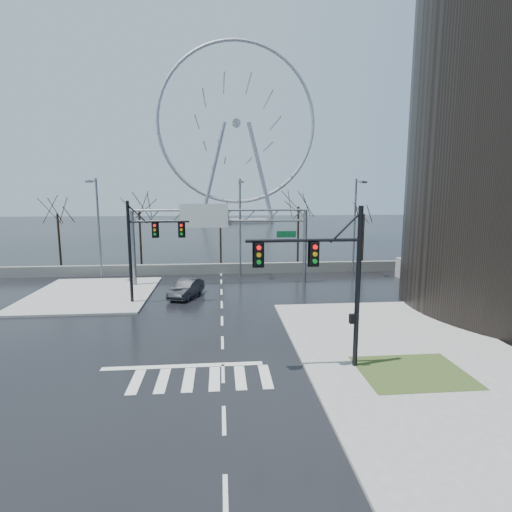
{
  "coord_description": "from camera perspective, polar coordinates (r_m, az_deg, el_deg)",
  "views": [
    {
      "loc": [
        -0.05,
        -22.13,
        8.6
      ],
      "look_at": [
        2.56,
        6.65,
        4.0
      ],
      "focal_mm": 28.0,
      "sensor_mm": 36.0,
      "label": 1
    }
  ],
  "objects": [
    {
      "name": "ground",
      "position": [
        23.74,
        -4.82,
        -12.23
      ],
      "size": [
        260.0,
        260.0,
        0.0
      ],
      "primitive_type": "plane",
      "color": "black",
      "rests_on": "ground"
    },
    {
      "name": "grass_strip",
      "position": [
        21.13,
        21.48,
        -15.17
      ],
      "size": [
        5.0,
        4.0,
        0.02
      ],
      "primitive_type": "cube",
      "color": "#33441C",
      "rests_on": "sidewalk_near"
    },
    {
      "name": "tree_far_right",
      "position": [
        49.28,
        15.14,
        5.03
      ],
      "size": [
        3.4,
        3.4,
        6.8
      ],
      "color": "black",
      "rests_on": "ground"
    },
    {
      "name": "streetlight_right",
      "position": [
        42.75,
        14.08,
        5.14
      ],
      "size": [
        0.5,
        2.55,
        10.0
      ],
      "color": "slate",
      "rests_on": "ground"
    },
    {
      "name": "tree_far_left",
      "position": [
        49.59,
        -26.48,
        4.6
      ],
      "size": [
        3.5,
        3.5,
        7.0
      ],
      "color": "black",
      "rests_on": "ground"
    },
    {
      "name": "signal_mast_near",
      "position": [
        19.18,
        10.63,
        -2.32
      ],
      "size": [
        5.52,
        0.41,
        8.0
      ],
      "color": "black",
      "rests_on": "ground"
    },
    {
      "name": "streetlight_mid",
      "position": [
        40.43,
        -2.27,
        5.19
      ],
      "size": [
        0.5,
        2.55,
        10.0
      ],
      "color": "slate",
      "rests_on": "ground"
    },
    {
      "name": "tree_left",
      "position": [
        46.57,
        -16.32,
        5.45
      ],
      "size": [
        3.75,
        3.75,
        7.5
      ],
      "color": "black",
      "rests_on": "ground"
    },
    {
      "name": "sidewalk_right_ext",
      "position": [
        27.49,
        16.78,
        -9.42
      ],
      "size": [
        12.0,
        10.0,
        0.15
      ],
      "primitive_type": "cube",
      "color": "gray",
      "rests_on": "ground"
    },
    {
      "name": "ferris_wheel",
      "position": [
        118.54,
        -2.81,
        17.54
      ],
      "size": [
        45.0,
        6.0,
        50.91
      ],
      "color": "gray",
      "rests_on": "ground"
    },
    {
      "name": "barrier_wall",
      "position": [
        42.89,
        -5.02,
        -1.81
      ],
      "size": [
        52.0,
        0.5,
        1.1
      ],
      "primitive_type": "cube",
      "color": "slate",
      "rests_on": "ground"
    },
    {
      "name": "sidewalk_near",
      "position": [
        18.6,
        30.22,
        -19.54
      ],
      "size": [
        12.0,
        12.0,
        0.15
      ],
      "primitive_type": "cube",
      "color": "gray",
      "rests_on": "ground"
    },
    {
      "name": "signal_mast_far",
      "position": [
        31.85,
        -15.67,
        1.92
      ],
      "size": [
        4.72,
        0.41,
        8.0
      ],
      "color": "black",
      "rests_on": "ground"
    },
    {
      "name": "sidewalk_far",
      "position": [
        36.84,
        -22.4,
        -5.03
      ],
      "size": [
        10.0,
        12.0,
        0.15
      ],
      "primitive_type": "cube",
      "color": "gray",
      "rests_on": "ground"
    },
    {
      "name": "tree_right",
      "position": [
        46.58,
        6.07,
        6.06
      ],
      "size": [
        3.9,
        3.9,
        7.8
      ],
      "color": "black",
      "rests_on": "ground"
    },
    {
      "name": "sign_gantry",
      "position": [
        37.24,
        -5.67,
        3.74
      ],
      "size": [
        16.36,
        0.4,
        7.6
      ],
      "color": "slate",
      "rests_on": "ground"
    },
    {
      "name": "streetlight_left",
      "position": [
        42.11,
        -21.73,
        4.71
      ],
      "size": [
        0.5,
        2.55,
        10.0
      ],
      "color": "slate",
      "rests_on": "ground"
    },
    {
      "name": "car",
      "position": [
        33.82,
        -9.93,
        -4.56
      ],
      "size": [
        2.92,
        4.62,
        1.44
      ],
      "primitive_type": "imported",
      "rotation": [
        0.0,
        0.0,
        -0.35
      ],
      "color": "black",
      "rests_on": "ground"
    },
    {
      "name": "tree_center",
      "position": [
        46.75,
        -5.12,
        4.81
      ],
      "size": [
        3.25,
        3.25,
        6.5
      ],
      "color": "black",
      "rests_on": "ground"
    }
  ]
}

